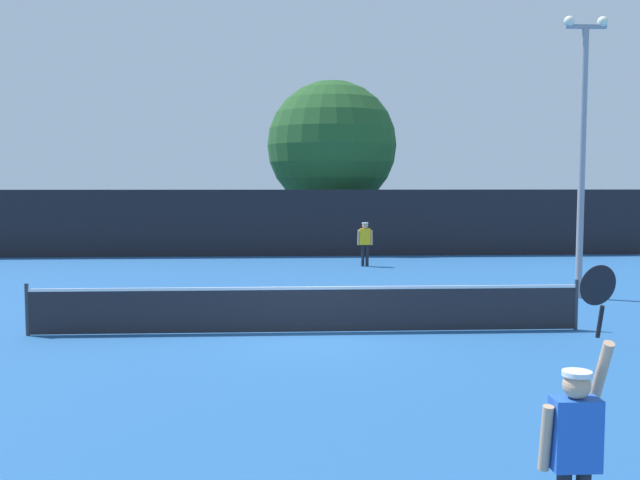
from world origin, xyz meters
name	(u,v)px	position (x,y,z in m)	size (l,w,h in m)	color
ground_plane	(307,333)	(0.00, 0.00, 0.00)	(120.00, 120.00, 0.00)	#235693
tennis_net	(307,308)	(0.00, 0.00, 0.51)	(11.45, 0.08, 1.07)	#232328
perimeter_fence	(294,223)	(0.00, 15.71, 1.41)	(30.19, 0.12, 2.83)	black
player_serving	(576,437)	(1.85, -9.16, 1.06)	(0.68, 0.39, 2.44)	blue
player_receiving	(365,240)	(2.57, 11.80, 1.00)	(0.57, 0.24, 1.63)	yellow
tennis_ball	(174,318)	(-2.97, 1.56, 0.03)	(0.07, 0.07, 0.07)	#CCE033
light_pole	(583,138)	(7.48, 4.14, 4.29)	(1.18, 0.28, 7.47)	gray
large_tree	(332,146)	(1.84, 19.22, 4.85)	(6.07, 6.07, 7.90)	brown
parked_car_near	(247,226)	(-2.42, 23.96, 0.78)	(2.13, 4.30, 1.69)	navy
parked_car_mid	(475,226)	(9.83, 23.29, 0.78)	(2.04, 4.26, 1.69)	navy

